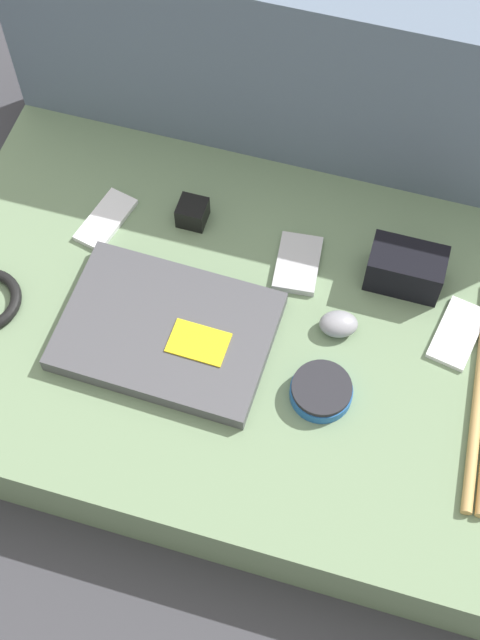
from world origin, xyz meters
TOP-DOWN VIEW (x-y plane):
  - ground_plane at (0.00, 0.00)m, footprint 8.00×8.00m
  - couch_seat at (0.00, 0.00)m, footprint 1.02×0.67m
  - couch_backrest at (0.00, 0.44)m, footprint 1.02×0.20m
  - laptop at (-0.10, -0.05)m, footprint 0.33×0.24m
  - computer_mouse at (0.15, 0.04)m, footprint 0.07×0.06m
  - speaker_puck at (0.15, -0.08)m, footprint 0.09×0.09m
  - phone_silver at (0.06, 0.14)m, footprint 0.08×0.12m
  - phone_black at (0.33, 0.08)m, footprint 0.08×0.13m
  - phone_small at (-0.27, 0.13)m, footprint 0.08×0.13m
  - camera_pouch at (0.23, 0.16)m, footprint 0.12×0.07m
  - charger_brick at (-0.13, 0.18)m, footprint 0.05×0.05m

SIDE VIEW (x-z plane):
  - ground_plane at x=0.00m, z-range 0.00..0.00m
  - couch_seat at x=0.00m, z-range 0.00..0.13m
  - phone_black at x=0.33m, z-range 0.13..0.14m
  - phone_small at x=-0.27m, z-range 0.13..0.14m
  - phone_silver at x=0.06m, z-range 0.13..0.15m
  - laptop at x=-0.10m, z-range 0.13..0.16m
  - speaker_puck at x=0.15m, z-range 0.13..0.16m
  - computer_mouse at x=0.15m, z-range 0.13..0.17m
  - charger_brick at x=-0.13m, z-range 0.13..0.18m
  - camera_pouch at x=0.23m, z-range 0.13..0.21m
  - couch_backrest at x=0.00m, z-range 0.00..0.48m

